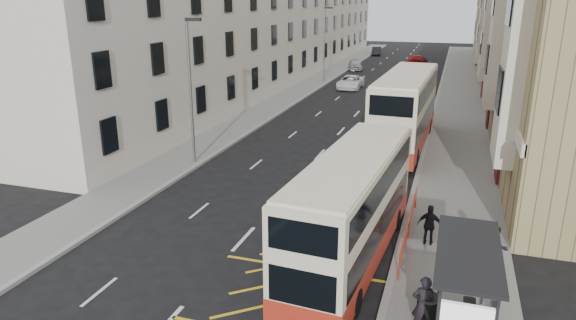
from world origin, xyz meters
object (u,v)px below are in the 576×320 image
(pedestrian_mid, at_px, (495,250))
(litter_bin, at_px, (427,312))
(bus_shelter, at_px, (472,282))
(car_dark, at_px, (376,51))
(street_lamp_near, at_px, (191,84))
(double_decker_front, at_px, (352,209))
(double_decker_rear, at_px, (405,110))
(street_lamp_far, at_px, (325,41))
(pedestrian_far, at_px, (430,225))
(white_van, at_px, (350,82))
(pedestrian_near, at_px, (423,305))
(car_silver, at_px, (355,65))
(car_red, at_px, (417,60))

(pedestrian_mid, bearing_deg, litter_bin, -131.64)
(bus_shelter, distance_m, car_dark, 73.98)
(street_lamp_near, bearing_deg, double_decker_front, -38.15)
(street_lamp_near, relative_size, double_decker_rear, 0.67)
(double_decker_front, bearing_deg, street_lamp_far, 109.65)
(litter_bin, relative_size, pedestrian_far, 0.67)
(bus_shelter, relative_size, white_van, 0.87)
(bus_shelter, bearing_deg, white_van, 105.71)
(double_decker_front, height_order, pedestrian_near, double_decker_front)
(street_lamp_far, distance_m, car_silver, 12.49)
(street_lamp_near, bearing_deg, car_red, 80.03)
(street_lamp_far, xyz_separation_m, pedestrian_mid, (15.59, -38.07, -3.60))
(double_decker_front, relative_size, car_dark, 2.55)
(bus_shelter, xyz_separation_m, pedestrian_far, (-1.32, 5.91, -1.19))
(pedestrian_mid, relative_size, car_red, 0.34)
(car_silver, relative_size, car_red, 0.80)
(pedestrian_mid, xyz_separation_m, car_silver, (-14.38, 49.87, -0.33))
(litter_bin, height_order, pedestrian_mid, pedestrian_mid)
(street_lamp_far, relative_size, white_van, 1.65)
(car_silver, bearing_deg, car_red, 28.42)
(street_lamp_near, height_order, pedestrian_far, street_lamp_near)
(street_lamp_far, height_order, litter_bin, street_lamp_far)
(pedestrian_near, bearing_deg, bus_shelter, 153.00)
(double_decker_front, bearing_deg, bus_shelter, -40.97)
(double_decker_front, height_order, pedestrian_mid, double_decker_front)
(bus_shelter, bearing_deg, car_silver, 103.98)
(street_lamp_near, xyz_separation_m, pedestrian_far, (13.38, -6.48, -3.69))
(pedestrian_far, height_order, car_red, pedestrian_far)
(white_van, bearing_deg, pedestrian_mid, -71.26)
(car_dark, bearing_deg, street_lamp_far, -98.31)
(white_van, height_order, car_red, car_red)
(street_lamp_far, relative_size, car_silver, 1.94)
(white_van, distance_m, car_dark, 32.74)
(bus_shelter, xyz_separation_m, white_van, (-11.26, 40.05, -1.46))
(car_dark, bearing_deg, double_decker_rear, -85.64)
(pedestrian_near, bearing_deg, litter_bin, -133.51)
(pedestrian_far, height_order, white_van, pedestrian_far)
(pedestrian_near, bearing_deg, double_decker_rear, -95.18)
(bus_shelter, xyz_separation_m, car_red, (-6.11, 61.20, -1.39))
(pedestrian_mid, xyz_separation_m, car_red, (-7.01, 56.88, -0.29))
(pedestrian_mid, bearing_deg, pedestrian_near, -131.81)
(pedestrian_far, relative_size, car_red, 0.31)
(car_dark, bearing_deg, litter_bin, -86.34)
(pedestrian_far, xyz_separation_m, car_red, (-4.80, 55.29, -0.21))
(bus_shelter, bearing_deg, street_lamp_far, 109.12)
(double_decker_rear, distance_m, car_red, 41.61)
(car_silver, bearing_deg, street_lamp_near, -106.80)
(bus_shelter, height_order, double_decker_front, double_decker_front)
(street_lamp_far, height_order, double_decker_front, street_lamp_far)
(bus_shelter, xyz_separation_m, car_silver, (-13.49, 54.19, -1.44))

